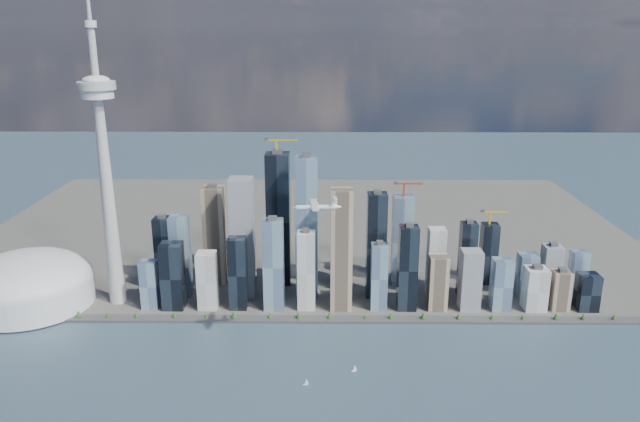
{
  "coord_description": "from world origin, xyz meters",
  "views": [
    {
      "loc": [
        42.16,
        -629.21,
        444.25
      ],
      "look_at": [
        33.89,
        260.0,
        175.44
      ],
      "focal_mm": 35.0,
      "sensor_mm": 36.0,
      "label": 1
    }
  ],
  "objects_px": {
    "needle_tower": "(104,164)",
    "sailboat_west": "(306,383)",
    "airplane": "(317,207)",
    "sailboat_east": "(354,369)",
    "dome_stadium": "(29,283)"
  },
  "relations": [
    {
      "from": "dome_stadium",
      "to": "airplane",
      "type": "height_order",
      "value": "airplane"
    },
    {
      "from": "needle_tower",
      "to": "dome_stadium",
      "type": "xyz_separation_m",
      "value": [
        -140.0,
        -10.0,
        -196.4
      ]
    },
    {
      "from": "dome_stadium",
      "to": "airplane",
      "type": "xyz_separation_m",
      "value": [
        471.42,
        -167.8,
        180.4
      ]
    },
    {
      "from": "needle_tower",
      "to": "airplane",
      "type": "distance_m",
      "value": 376.44
    },
    {
      "from": "needle_tower",
      "to": "sailboat_west",
      "type": "distance_m",
      "value": 461.29
    },
    {
      "from": "sailboat_west",
      "to": "sailboat_east",
      "type": "relative_size",
      "value": 0.96
    },
    {
      "from": "sailboat_east",
      "to": "dome_stadium",
      "type": "bearing_deg",
      "value": 152.17
    },
    {
      "from": "airplane",
      "to": "sailboat_east",
      "type": "relative_size",
      "value": 5.88
    },
    {
      "from": "needle_tower",
      "to": "dome_stadium",
      "type": "height_order",
      "value": "needle_tower"
    },
    {
      "from": "needle_tower",
      "to": "sailboat_west",
      "type": "relative_size",
      "value": 54.36
    },
    {
      "from": "needle_tower",
      "to": "airplane",
      "type": "bearing_deg",
      "value": -28.21
    },
    {
      "from": "needle_tower",
      "to": "sailboat_west",
      "type": "bearing_deg",
      "value": -37.06
    },
    {
      "from": "airplane",
      "to": "sailboat_west",
      "type": "bearing_deg",
      "value": -106.46
    },
    {
      "from": "needle_tower",
      "to": "sailboat_west",
      "type": "xyz_separation_m",
      "value": [
        317.91,
        -240.06,
        -232.59
      ]
    },
    {
      "from": "dome_stadium",
      "to": "airplane",
      "type": "distance_m",
      "value": 531.92
    }
  ]
}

